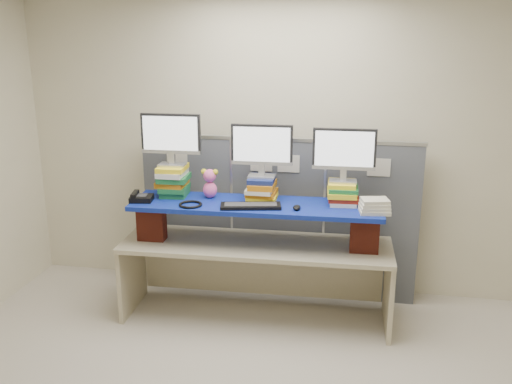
% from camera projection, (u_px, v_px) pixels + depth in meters
% --- Properties ---
extents(room, '(5.00, 4.00, 2.80)m').
position_uv_depth(room, '(237.00, 213.00, 3.48)').
color(room, beige).
rests_on(room, ground).
extents(cubicle_partition, '(2.60, 0.06, 1.53)m').
position_uv_depth(cubicle_partition, '(277.00, 217.00, 5.34)').
color(cubicle_partition, '#494D57').
rests_on(cubicle_partition, ground).
extents(desk, '(2.33, 0.74, 0.70)m').
position_uv_depth(desk, '(256.00, 258.00, 4.93)').
color(desk, '#B7AB8B').
rests_on(desk, ground).
extents(brick_pier_left, '(0.24, 0.13, 0.32)m').
position_uv_depth(brick_pier_left, '(152.00, 222.00, 4.93)').
color(brick_pier_left, maroon).
rests_on(brick_pier_left, desk).
extents(brick_pier_right, '(0.24, 0.13, 0.32)m').
position_uv_depth(brick_pier_right, '(364.00, 233.00, 4.67)').
color(brick_pier_right, maroon).
rests_on(brick_pier_right, desk).
extents(blue_board, '(2.12, 0.59, 0.04)m').
position_uv_depth(blue_board, '(256.00, 206.00, 4.79)').
color(blue_board, '#100C97').
rests_on(blue_board, brick_pier_left).
extents(book_stack_left, '(0.27, 0.31, 0.27)m').
position_uv_depth(book_stack_left, '(173.00, 180.00, 4.97)').
color(book_stack_left, '#1C6933').
rests_on(book_stack_left, blue_board).
extents(book_stack_center, '(0.26, 0.30, 0.20)m').
position_uv_depth(book_stack_center, '(262.00, 189.00, 4.87)').
color(book_stack_center, yellow).
rests_on(book_stack_center, blue_board).
extents(book_stack_right, '(0.28, 0.32, 0.18)m').
position_uv_depth(book_stack_right, '(343.00, 193.00, 4.77)').
color(book_stack_right, silver).
rests_on(book_stack_right, blue_board).
extents(monitor_left, '(0.52, 0.15, 0.45)m').
position_uv_depth(monitor_left, '(171.00, 136.00, 4.86)').
color(monitor_left, '#B1B2B7').
rests_on(monitor_left, book_stack_left).
extents(monitor_center, '(0.52, 0.15, 0.45)m').
position_uv_depth(monitor_center, '(262.00, 148.00, 4.77)').
color(monitor_center, '#B1B2B7').
rests_on(monitor_center, book_stack_center).
extents(monitor_right, '(0.52, 0.15, 0.45)m').
position_uv_depth(monitor_right, '(344.00, 152.00, 4.67)').
color(monitor_right, '#B1B2B7').
rests_on(monitor_right, book_stack_right).
extents(keyboard, '(0.52, 0.26, 0.03)m').
position_uv_depth(keyboard, '(251.00, 206.00, 4.67)').
color(keyboard, black).
rests_on(keyboard, blue_board).
extents(mouse, '(0.09, 0.12, 0.03)m').
position_uv_depth(mouse, '(297.00, 207.00, 4.63)').
color(mouse, black).
rests_on(mouse, blue_board).
extents(desk_phone, '(0.21, 0.19, 0.08)m').
position_uv_depth(desk_phone, '(141.00, 198.00, 4.85)').
color(desk_phone, black).
rests_on(desk_phone, blue_board).
extents(headset, '(0.21, 0.21, 0.02)m').
position_uv_depth(headset, '(191.00, 204.00, 4.72)').
color(headset, black).
rests_on(headset, blue_board).
extents(plush_toy, '(0.15, 0.11, 0.26)m').
position_uv_depth(plush_toy, '(210.00, 183.00, 4.91)').
color(plush_toy, pink).
rests_on(plush_toy, blue_board).
extents(binder_stack, '(0.27, 0.23, 0.11)m').
position_uv_depth(binder_stack, '(375.00, 206.00, 4.54)').
color(binder_stack, beige).
rests_on(binder_stack, blue_board).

